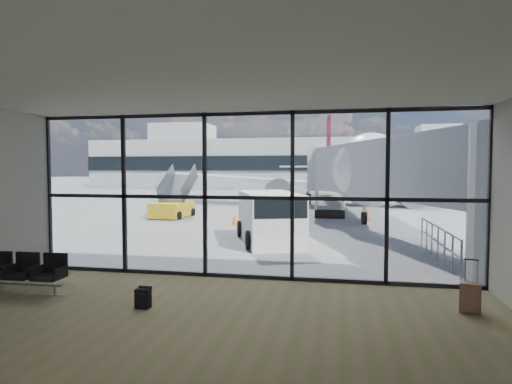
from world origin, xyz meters
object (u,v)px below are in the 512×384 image
(service_van, at_px, (270,217))
(mobile_stairs, at_px, (173,207))
(airliner, at_px, (340,171))
(belt_loader, at_px, (271,198))
(suitcase, at_px, (470,298))
(seating_row, at_px, (24,271))
(backpack, at_px, (143,298))

(service_van, xyz_separation_m, mobile_stairs, (-7.39, 8.05, -0.42))
(airliner, height_order, service_van, airliner)
(belt_loader, relative_size, mobile_stairs, 1.13)
(suitcase, height_order, airliner, airliner)
(belt_loader, height_order, mobile_stairs, mobile_stairs)
(service_van, relative_size, belt_loader, 1.19)
(seating_row, distance_m, belt_loader, 25.51)
(mobile_stairs, bearing_deg, belt_loader, 65.01)
(mobile_stairs, bearing_deg, suitcase, -49.00)
(backpack, bearing_deg, seating_row, 173.90)
(mobile_stairs, bearing_deg, service_van, -45.52)
(service_van, distance_m, mobile_stairs, 10.94)
(seating_row, bearing_deg, mobile_stairs, 97.37)
(seating_row, xyz_separation_m, suitcase, (10.07, 0.42, -0.20))
(seating_row, height_order, suitcase, suitcase)
(backpack, xyz_separation_m, airliner, (4.23, 29.28, 2.66))
(suitcase, xyz_separation_m, belt_loader, (-8.05, 25.01, 0.30))
(backpack, bearing_deg, airliner, 85.20)
(airliner, relative_size, mobile_stairs, 9.73)
(backpack, height_order, belt_loader, belt_loader)
(seating_row, relative_size, suitcase, 1.95)
(mobile_stairs, bearing_deg, airliner, 52.75)
(backpack, xyz_separation_m, mobile_stairs, (-6.03, 16.70, 0.40))
(suitcase, relative_size, airliner, 0.03)
(backpack, distance_m, service_van, 8.79)
(suitcase, height_order, belt_loader, belt_loader)
(suitcase, bearing_deg, service_van, 142.51)
(airliner, distance_m, belt_loader, 6.82)
(service_van, height_order, mobile_stairs, mobile_stairs)
(suitcase, bearing_deg, belt_loader, 125.35)
(backpack, xyz_separation_m, service_van, (1.37, 8.65, 0.82))
(service_van, bearing_deg, airliner, 63.00)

